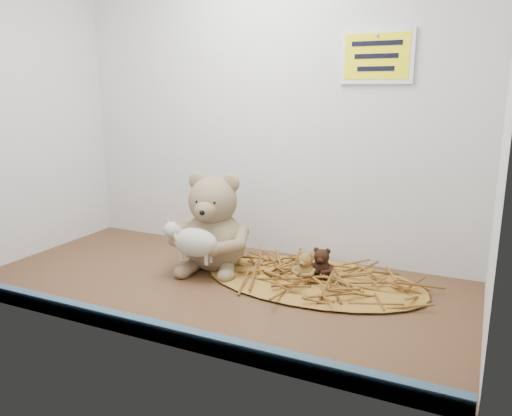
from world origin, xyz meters
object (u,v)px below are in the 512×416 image
at_px(mini_teddy_tan, 305,265).
at_px(mini_teddy_brown, 322,262).
at_px(toy_lamb, 196,242).
at_px(main_teddy, 214,222).

bearing_deg(mini_teddy_tan, mini_teddy_brown, 53.12).
bearing_deg(toy_lamb, main_teddy, 90.00).
distance_m(main_teddy, toy_lamb, 0.10).
bearing_deg(mini_teddy_brown, toy_lamb, -164.74).
relative_size(mini_teddy_tan, mini_teddy_brown, 0.94).
bearing_deg(toy_lamb, mini_teddy_brown, 23.48).
distance_m(main_teddy, mini_teddy_tan, 0.27).
height_order(toy_lamb, mini_teddy_tan, toy_lamb).
height_order(main_teddy, mini_teddy_tan, main_teddy).
bearing_deg(mini_teddy_tan, toy_lamb, -155.44).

